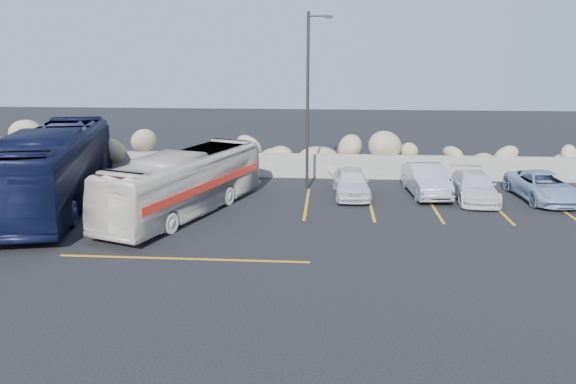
# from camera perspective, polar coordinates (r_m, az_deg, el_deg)

# --- Properties ---
(ground) EXTENTS (90.00, 90.00, 0.00)m
(ground) POSITION_cam_1_polar(r_m,az_deg,el_deg) (17.69, -7.60, -7.07)
(ground) COLOR black
(ground) RESTS_ON ground
(seawall) EXTENTS (60.00, 0.40, 1.20)m
(seawall) POSITION_cam_1_polar(r_m,az_deg,el_deg) (28.91, -2.81, 2.75)
(seawall) COLOR gray
(seawall) RESTS_ON ground
(riprap_pile) EXTENTS (54.00, 2.80, 2.60)m
(riprap_pile) POSITION_cam_1_polar(r_m,az_deg,el_deg) (29.95, -2.54, 4.53)
(riprap_pile) COLOR tan
(riprap_pile) RESTS_ON ground
(parking_lines) EXTENTS (18.16, 9.36, 0.01)m
(parking_lines) POSITION_cam_1_polar(r_m,az_deg,el_deg) (22.62, 6.94, -2.22)
(parking_lines) COLOR orange
(parking_lines) RESTS_ON ground
(lamppost) EXTENTS (1.14, 0.18, 8.00)m
(lamppost) POSITION_cam_1_polar(r_m,az_deg,el_deg) (25.70, 2.14, 9.62)
(lamppost) COLOR #2D2B28
(lamppost) RESTS_ON ground
(vintage_bus) EXTENTS (5.02, 9.24, 2.52)m
(vintage_bus) POSITION_cam_1_polar(r_m,az_deg,el_deg) (22.60, -10.43, 0.93)
(vintage_bus) COLOR silver
(vintage_bus) RESTS_ON ground
(tour_coach) EXTENTS (5.29, 12.04, 3.26)m
(tour_coach) POSITION_cam_1_polar(r_m,az_deg,el_deg) (25.16, -22.63, 2.28)
(tour_coach) COLOR black
(tour_coach) RESTS_ON ground
(car_a) EXTENTS (1.71, 3.83, 1.28)m
(car_a) POSITION_cam_1_polar(r_m,az_deg,el_deg) (25.09, 6.44, 0.96)
(car_a) COLOR silver
(car_a) RESTS_ON ground
(car_b) EXTENTS (1.82, 4.29, 1.38)m
(car_b) POSITION_cam_1_polar(r_m,az_deg,el_deg) (25.97, 13.84, 1.20)
(car_b) COLOR #ACACB1
(car_b) RESTS_ON ground
(car_c) EXTENTS (1.82, 4.15, 1.18)m
(car_c) POSITION_cam_1_polar(r_m,az_deg,el_deg) (25.71, 18.38, 0.52)
(car_c) COLOR silver
(car_c) RESTS_ON ground
(car_d) EXTENTS (2.39, 4.55, 1.22)m
(car_d) POSITION_cam_1_polar(r_m,az_deg,el_deg) (26.78, 24.50, 0.53)
(car_d) COLOR #8DA4C8
(car_d) RESTS_ON ground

